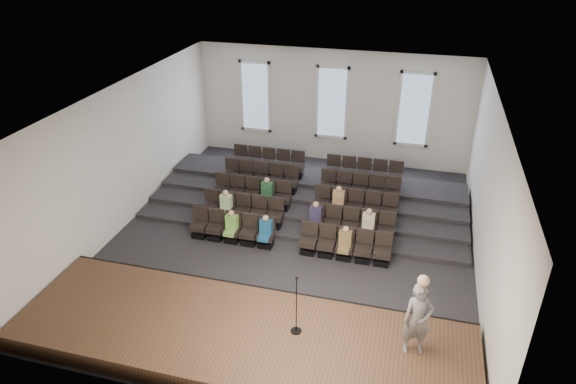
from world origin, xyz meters
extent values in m
plane|color=black|center=(0.00, 0.00, 0.00)|extent=(14.00, 14.00, 0.00)
cube|color=white|center=(0.00, 0.00, 5.01)|extent=(12.00, 14.00, 0.02)
cube|color=silver|center=(0.00, 7.02, 2.50)|extent=(12.00, 0.04, 5.00)
cube|color=silver|center=(0.00, -7.02, 2.50)|extent=(12.00, 0.04, 5.00)
cube|color=silver|center=(-6.02, 0.00, 2.50)|extent=(0.04, 14.00, 5.00)
cube|color=silver|center=(6.02, 0.00, 2.50)|extent=(0.04, 14.00, 5.00)
cube|color=#45331D|center=(0.00, -5.10, 0.25)|extent=(11.80, 3.60, 0.50)
cube|color=black|center=(0.00, -3.33, 0.25)|extent=(11.80, 0.06, 0.52)
cube|color=black|center=(0.00, 2.33, 0.07)|extent=(11.80, 4.80, 0.15)
cube|color=black|center=(0.00, 2.85, 0.15)|extent=(11.80, 3.75, 0.30)
cube|color=black|center=(0.00, 3.38, 0.22)|extent=(11.80, 2.70, 0.45)
cube|color=black|center=(0.00, 3.90, 0.30)|extent=(11.80, 1.65, 0.60)
cube|color=black|center=(-3.13, -0.60, 0.10)|extent=(0.47, 0.43, 0.20)
cube|color=black|center=(-3.13, -0.60, 0.41)|extent=(0.55, 0.50, 0.19)
cube|color=black|center=(-3.13, -0.39, 0.82)|extent=(0.55, 0.08, 0.50)
cube|color=black|center=(-2.53, -0.60, 0.10)|extent=(0.47, 0.43, 0.20)
cube|color=black|center=(-2.53, -0.60, 0.41)|extent=(0.55, 0.50, 0.19)
cube|color=black|center=(-2.53, -0.39, 0.82)|extent=(0.55, 0.08, 0.50)
cube|color=black|center=(-1.93, -0.60, 0.10)|extent=(0.47, 0.43, 0.20)
cube|color=black|center=(-1.93, -0.60, 0.41)|extent=(0.55, 0.50, 0.19)
cube|color=black|center=(-1.93, -0.39, 0.82)|extent=(0.55, 0.08, 0.50)
cube|color=black|center=(-1.33, -0.60, 0.10)|extent=(0.47, 0.43, 0.20)
cube|color=black|center=(-1.33, -0.60, 0.41)|extent=(0.55, 0.50, 0.19)
cube|color=black|center=(-1.33, -0.39, 0.82)|extent=(0.55, 0.08, 0.50)
cube|color=black|center=(-0.73, -0.60, 0.10)|extent=(0.47, 0.43, 0.20)
cube|color=black|center=(-0.73, -0.60, 0.41)|extent=(0.55, 0.50, 0.19)
cube|color=black|center=(-0.73, -0.39, 0.82)|extent=(0.55, 0.08, 0.50)
cube|color=black|center=(0.73, -0.60, 0.10)|extent=(0.47, 0.43, 0.20)
cube|color=black|center=(0.73, -0.60, 0.41)|extent=(0.55, 0.50, 0.19)
cube|color=black|center=(0.73, -0.39, 0.82)|extent=(0.55, 0.08, 0.50)
cube|color=black|center=(1.33, -0.60, 0.10)|extent=(0.47, 0.43, 0.20)
cube|color=black|center=(1.33, -0.60, 0.41)|extent=(0.55, 0.50, 0.19)
cube|color=black|center=(1.33, -0.39, 0.82)|extent=(0.55, 0.08, 0.50)
cube|color=black|center=(1.93, -0.60, 0.10)|extent=(0.47, 0.43, 0.20)
cube|color=black|center=(1.93, -0.60, 0.41)|extent=(0.55, 0.50, 0.19)
cube|color=black|center=(1.93, -0.39, 0.82)|extent=(0.55, 0.08, 0.50)
cube|color=black|center=(2.53, -0.60, 0.10)|extent=(0.47, 0.43, 0.20)
cube|color=black|center=(2.53, -0.60, 0.41)|extent=(0.55, 0.50, 0.19)
cube|color=black|center=(2.53, -0.39, 0.82)|extent=(0.55, 0.08, 0.50)
cube|color=black|center=(3.13, -0.60, 0.10)|extent=(0.47, 0.43, 0.20)
cube|color=black|center=(3.13, -0.60, 0.41)|extent=(0.55, 0.50, 0.19)
cube|color=black|center=(3.13, -0.39, 0.82)|extent=(0.55, 0.08, 0.50)
cube|color=black|center=(-3.13, 0.45, 0.25)|extent=(0.47, 0.43, 0.20)
cube|color=black|center=(-3.13, 0.45, 0.56)|extent=(0.55, 0.50, 0.19)
cube|color=black|center=(-3.13, 0.66, 0.97)|extent=(0.55, 0.08, 0.50)
cube|color=black|center=(-2.53, 0.45, 0.25)|extent=(0.47, 0.43, 0.20)
cube|color=black|center=(-2.53, 0.45, 0.56)|extent=(0.55, 0.50, 0.19)
cube|color=black|center=(-2.53, 0.66, 0.97)|extent=(0.55, 0.08, 0.50)
cube|color=black|center=(-1.93, 0.45, 0.25)|extent=(0.47, 0.43, 0.20)
cube|color=black|center=(-1.93, 0.45, 0.56)|extent=(0.55, 0.50, 0.19)
cube|color=black|center=(-1.93, 0.66, 0.97)|extent=(0.55, 0.08, 0.50)
cube|color=black|center=(-1.33, 0.45, 0.25)|extent=(0.47, 0.43, 0.20)
cube|color=black|center=(-1.33, 0.45, 0.56)|extent=(0.55, 0.50, 0.19)
cube|color=black|center=(-1.33, 0.66, 0.97)|extent=(0.55, 0.08, 0.50)
cube|color=black|center=(-0.73, 0.45, 0.25)|extent=(0.47, 0.43, 0.20)
cube|color=black|center=(-0.73, 0.45, 0.56)|extent=(0.55, 0.50, 0.19)
cube|color=black|center=(-0.73, 0.66, 0.97)|extent=(0.55, 0.08, 0.50)
cube|color=black|center=(0.73, 0.45, 0.25)|extent=(0.47, 0.43, 0.20)
cube|color=black|center=(0.73, 0.45, 0.56)|extent=(0.55, 0.50, 0.19)
cube|color=black|center=(0.73, 0.66, 0.97)|extent=(0.55, 0.08, 0.50)
cube|color=black|center=(1.33, 0.45, 0.25)|extent=(0.47, 0.43, 0.20)
cube|color=black|center=(1.33, 0.45, 0.56)|extent=(0.55, 0.50, 0.19)
cube|color=black|center=(1.33, 0.66, 0.97)|extent=(0.55, 0.08, 0.50)
cube|color=black|center=(1.93, 0.45, 0.25)|extent=(0.47, 0.43, 0.20)
cube|color=black|center=(1.93, 0.45, 0.56)|extent=(0.55, 0.50, 0.19)
cube|color=black|center=(1.93, 0.66, 0.97)|extent=(0.55, 0.08, 0.50)
cube|color=black|center=(2.53, 0.45, 0.25)|extent=(0.47, 0.43, 0.20)
cube|color=black|center=(2.53, 0.45, 0.56)|extent=(0.55, 0.50, 0.19)
cube|color=black|center=(2.53, 0.66, 0.97)|extent=(0.55, 0.08, 0.50)
cube|color=black|center=(3.13, 0.45, 0.25)|extent=(0.47, 0.43, 0.20)
cube|color=black|center=(3.13, 0.45, 0.56)|extent=(0.55, 0.50, 0.19)
cube|color=black|center=(3.13, 0.66, 0.97)|extent=(0.55, 0.08, 0.50)
cube|color=black|center=(-3.13, 1.50, 0.40)|extent=(0.47, 0.42, 0.20)
cube|color=black|center=(-3.13, 1.50, 0.71)|extent=(0.55, 0.50, 0.19)
cube|color=black|center=(-3.13, 1.71, 1.12)|extent=(0.55, 0.08, 0.50)
cube|color=black|center=(-2.53, 1.50, 0.40)|extent=(0.47, 0.42, 0.20)
cube|color=black|center=(-2.53, 1.50, 0.71)|extent=(0.55, 0.50, 0.19)
cube|color=black|center=(-2.53, 1.71, 1.12)|extent=(0.55, 0.08, 0.50)
cube|color=black|center=(-1.93, 1.50, 0.40)|extent=(0.47, 0.42, 0.20)
cube|color=black|center=(-1.93, 1.50, 0.71)|extent=(0.55, 0.50, 0.19)
cube|color=black|center=(-1.93, 1.71, 1.12)|extent=(0.55, 0.08, 0.50)
cube|color=black|center=(-1.33, 1.50, 0.40)|extent=(0.47, 0.42, 0.20)
cube|color=black|center=(-1.33, 1.50, 0.71)|extent=(0.55, 0.50, 0.19)
cube|color=black|center=(-1.33, 1.71, 1.12)|extent=(0.55, 0.08, 0.50)
cube|color=black|center=(-0.73, 1.50, 0.40)|extent=(0.47, 0.42, 0.20)
cube|color=black|center=(-0.73, 1.50, 0.71)|extent=(0.55, 0.50, 0.19)
cube|color=black|center=(-0.73, 1.71, 1.12)|extent=(0.55, 0.08, 0.50)
cube|color=black|center=(0.73, 1.50, 0.40)|extent=(0.47, 0.42, 0.20)
cube|color=black|center=(0.73, 1.50, 0.71)|extent=(0.55, 0.50, 0.19)
cube|color=black|center=(0.73, 1.71, 1.12)|extent=(0.55, 0.08, 0.50)
cube|color=black|center=(1.33, 1.50, 0.40)|extent=(0.47, 0.42, 0.20)
cube|color=black|center=(1.33, 1.50, 0.71)|extent=(0.55, 0.50, 0.19)
cube|color=black|center=(1.33, 1.71, 1.12)|extent=(0.55, 0.08, 0.50)
cube|color=black|center=(1.93, 1.50, 0.40)|extent=(0.47, 0.42, 0.20)
cube|color=black|center=(1.93, 1.50, 0.71)|extent=(0.55, 0.50, 0.19)
cube|color=black|center=(1.93, 1.71, 1.12)|extent=(0.55, 0.08, 0.50)
cube|color=black|center=(2.53, 1.50, 0.40)|extent=(0.47, 0.42, 0.20)
cube|color=black|center=(2.53, 1.50, 0.71)|extent=(0.55, 0.50, 0.19)
cube|color=black|center=(2.53, 1.71, 1.12)|extent=(0.55, 0.08, 0.50)
cube|color=black|center=(3.13, 1.50, 0.40)|extent=(0.47, 0.42, 0.20)
cube|color=black|center=(3.13, 1.50, 0.71)|extent=(0.55, 0.50, 0.19)
cube|color=black|center=(3.13, 1.71, 1.12)|extent=(0.55, 0.08, 0.50)
cube|color=black|center=(-3.13, 2.55, 0.55)|extent=(0.47, 0.42, 0.20)
cube|color=black|center=(-3.13, 2.55, 0.86)|extent=(0.55, 0.50, 0.19)
cube|color=black|center=(-3.13, 2.76, 1.27)|extent=(0.55, 0.08, 0.50)
cube|color=black|center=(-2.53, 2.55, 0.55)|extent=(0.47, 0.42, 0.20)
cube|color=black|center=(-2.53, 2.55, 0.86)|extent=(0.55, 0.50, 0.19)
cube|color=black|center=(-2.53, 2.76, 1.27)|extent=(0.55, 0.08, 0.50)
cube|color=black|center=(-1.93, 2.55, 0.55)|extent=(0.47, 0.42, 0.20)
cube|color=black|center=(-1.93, 2.55, 0.86)|extent=(0.55, 0.50, 0.19)
cube|color=black|center=(-1.93, 2.76, 1.27)|extent=(0.55, 0.08, 0.50)
cube|color=black|center=(-1.33, 2.55, 0.55)|extent=(0.47, 0.42, 0.20)
cube|color=black|center=(-1.33, 2.55, 0.86)|extent=(0.55, 0.50, 0.19)
cube|color=black|center=(-1.33, 2.76, 1.27)|extent=(0.55, 0.08, 0.50)
cube|color=black|center=(-0.73, 2.55, 0.55)|extent=(0.47, 0.42, 0.20)
cube|color=black|center=(-0.73, 2.55, 0.86)|extent=(0.55, 0.50, 0.19)
cube|color=black|center=(-0.73, 2.76, 1.27)|extent=(0.55, 0.08, 0.50)
cube|color=black|center=(0.73, 2.55, 0.55)|extent=(0.47, 0.42, 0.20)
cube|color=black|center=(0.73, 2.55, 0.86)|extent=(0.55, 0.50, 0.19)
cube|color=black|center=(0.73, 2.76, 1.27)|extent=(0.55, 0.08, 0.50)
cube|color=black|center=(1.33, 2.55, 0.55)|extent=(0.47, 0.42, 0.20)
cube|color=black|center=(1.33, 2.55, 0.86)|extent=(0.55, 0.50, 0.19)
cube|color=black|center=(1.33, 2.76, 1.27)|extent=(0.55, 0.08, 0.50)
cube|color=black|center=(1.93, 2.55, 0.55)|extent=(0.47, 0.42, 0.20)
cube|color=black|center=(1.93, 2.55, 0.86)|extent=(0.55, 0.50, 0.19)
cube|color=black|center=(1.93, 2.76, 1.27)|extent=(0.55, 0.08, 0.50)
cube|color=black|center=(2.53, 2.55, 0.55)|extent=(0.47, 0.42, 0.20)
cube|color=black|center=(2.53, 2.55, 0.86)|extent=(0.55, 0.50, 0.19)
cube|color=black|center=(2.53, 2.76, 1.27)|extent=(0.55, 0.08, 0.50)
cube|color=black|center=(3.13, 2.55, 0.55)|extent=(0.47, 0.42, 0.20)
cube|color=black|center=(3.13, 2.55, 0.86)|extent=(0.55, 0.50, 0.19)
cube|color=black|center=(3.13, 2.76, 1.27)|extent=(0.55, 0.08, 0.50)
cube|color=black|center=(-3.13, 3.60, 0.70)|extent=(0.47, 0.42, 0.20)
cube|color=black|center=(-3.13, 3.60, 1.01)|extent=(0.55, 0.50, 0.19)
cube|color=black|center=(-3.13, 3.81, 1.42)|extent=(0.55, 0.08, 0.50)
cube|color=black|center=(-2.53, 3.60, 0.70)|extent=(0.47, 0.42, 0.20)
cube|color=black|center=(-2.53, 3.60, 1.01)|extent=(0.55, 0.50, 0.19)
cube|color=black|center=(-2.53, 3.81, 1.42)|extent=(0.55, 0.08, 0.50)
cube|color=black|center=(-1.93, 3.60, 0.70)|extent=(0.47, 0.42, 0.20)
cube|color=black|center=(-1.93, 3.60, 1.01)|extent=(0.55, 0.50, 0.19)
cube|color=black|center=(-1.93, 3.81, 1.42)|extent=(0.55, 0.08, 0.50)
cube|color=black|center=(-1.33, 3.60, 0.70)|extent=(0.47, 0.42, 0.20)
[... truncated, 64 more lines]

